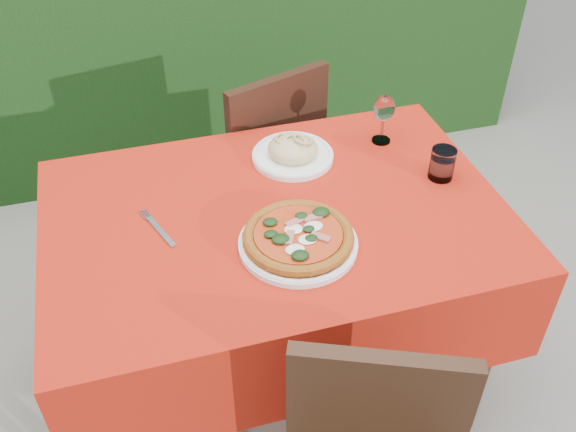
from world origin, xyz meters
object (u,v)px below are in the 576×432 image
object	(u,v)px
pizza_plate	(298,239)
pasta_plate	(293,152)
wine_glass	(384,110)
water_glass	(442,165)
fork	(161,231)
chair_far	(264,158)

from	to	relation	value
pizza_plate	pasta_plate	bearing A→B (deg)	75.51
pizza_plate	wine_glass	world-z (taller)	wine_glass
water_glass	fork	bearing A→B (deg)	-178.57
water_glass	wine_glass	world-z (taller)	wine_glass
pasta_plate	fork	distance (m)	0.49
pasta_plate	wine_glass	distance (m)	0.31
water_glass	pasta_plate	bearing A→B (deg)	151.39
water_glass	wine_glass	xyz separation A→B (m)	(-0.09, 0.23, 0.07)
pasta_plate	water_glass	distance (m)	0.44
wine_glass	chair_far	bearing A→B (deg)	129.80
chair_far	pizza_plate	distance (m)	0.81
chair_far	pizza_plate	world-z (taller)	chair_far
chair_far	fork	world-z (taller)	chair_far
pasta_plate	water_glass	bearing A→B (deg)	-28.61
chair_far	water_glass	world-z (taller)	chair_far
pizza_plate	water_glass	bearing A→B (deg)	19.58
chair_far	wine_glass	xyz separation A→B (m)	(0.30, -0.36, 0.36)
water_glass	fork	distance (m)	0.82
chair_far	wine_glass	world-z (taller)	wine_glass
pasta_plate	water_glass	xyz separation A→B (m)	(0.39, -0.21, 0.02)
pasta_plate	wine_glass	size ratio (longest dim) A/B	1.54
wine_glass	water_glass	bearing A→B (deg)	-67.96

